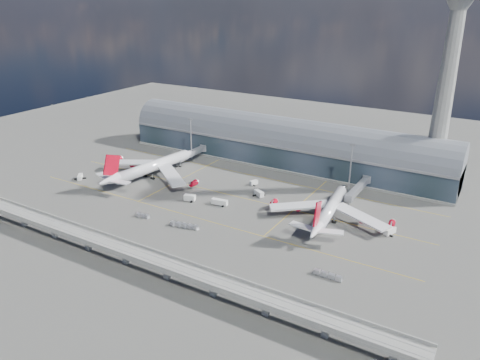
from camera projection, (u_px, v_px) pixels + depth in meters
The scene contains 20 objects.
ground at pixel (208, 209), 221.46m from camera, with size 500.00×500.00×0.00m, color #474744.
taxi_lines at pixel (233, 194), 239.09m from camera, with size 200.00×80.12×0.01m.
terminal at pixel (282, 144), 279.48m from camera, with size 200.00×30.00×28.00m.
control_tower at pixel (445, 89), 228.13m from camera, with size 19.00×19.00×103.00m.
guideway at pixel (125, 251), 175.61m from camera, with size 220.00×8.50×7.20m.
floodlight_mast_left at pixel (191, 138), 284.08m from camera, with size 3.00×0.70×25.70m.
floodlight_mast_right at pixel (351, 167), 236.51m from camera, with size 3.00×0.70×25.70m.
airliner_left at pixel (150, 167), 258.36m from camera, with size 64.80×68.15×20.77m.
airliner_right at pixel (329, 210), 209.40m from camera, with size 56.99×59.59×18.90m.
jet_bridge_left at pixel (193, 153), 284.52m from camera, with size 4.40×28.00×7.25m.
jet_bridge_right at pixel (359, 187), 233.55m from camera, with size 4.40×32.00×7.25m.
service_truck_0 at pixel (80, 177), 256.97m from camera, with size 5.63×6.24×2.63m.
service_truck_1 at pixel (190, 198), 230.10m from camera, with size 5.95×3.84×3.19m.
service_truck_2 at pixel (219, 202), 225.58m from camera, with size 8.30×3.32×2.93m.
service_truck_3 at pixel (390, 231), 198.08m from camera, with size 4.26×6.38×2.88m.
service_truck_4 at pixel (254, 183), 249.55m from camera, with size 3.59×4.74×2.50m.
service_truck_5 at pixel (259, 193), 235.50m from camera, with size 6.32×4.88×2.88m.
cargo_train_0 at pixel (143, 216), 213.28m from camera, with size 7.41×2.44×1.63m.
cargo_train_1 at pixel (184, 226), 203.93m from camera, with size 13.97×4.19×1.84m.
cargo_train_2 at pixel (328, 275), 167.96m from camera, with size 10.99×1.97×1.83m.
Camera 1 is at (115.65, -164.54, 94.97)m, focal length 35.00 mm.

